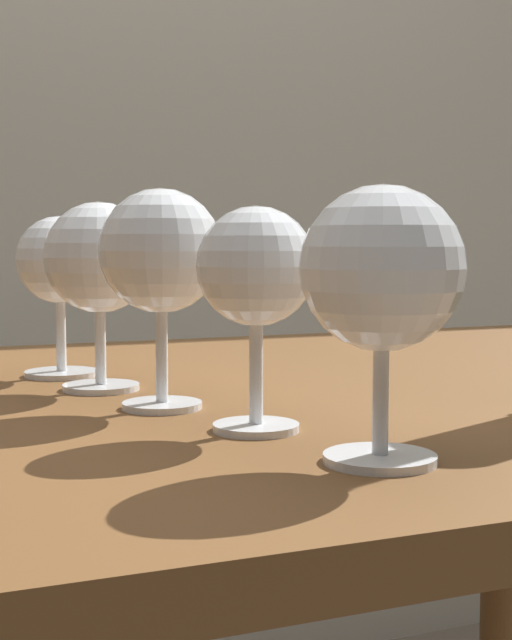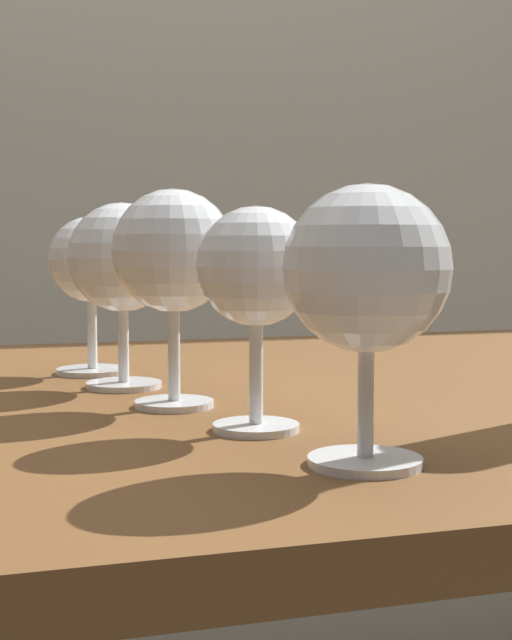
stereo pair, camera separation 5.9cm
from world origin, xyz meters
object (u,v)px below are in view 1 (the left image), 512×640
wine_glass_rose (256,271)px  wine_glass_chardonnay (60,264)px  wine_glass_pinot (100,261)px  wine_glass_merlot (161,254)px  wine_glass_white (382,271)px

wine_glass_rose → wine_glass_chardonnay: size_ratio=1.00×
wine_glass_pinot → wine_glass_merlot: bearing=-77.8°
wine_glass_rose → wine_glass_merlot: 0.11m
wine_glass_white → wine_glass_merlot: 0.22m
wine_glass_rose → wine_glass_merlot: wine_glass_merlot is taller
wine_glass_chardonnay → wine_glass_white: bearing=-75.8°
wine_glass_rose → wine_glass_pinot: wine_glass_pinot is taller
wine_glass_white → wine_glass_rose: (-0.03, 0.11, -0.00)m
wine_glass_rose → wine_glass_white: bearing=-74.0°
wine_glass_rose → wine_glass_chardonnay: bearing=103.5°
wine_glass_white → wine_glass_pinot: bearing=105.5°
wine_glass_white → wine_glass_merlot: (-0.06, 0.21, 0.01)m
wine_glass_rose → wine_glass_merlot: size_ratio=0.90×
wine_glass_rose → wine_glass_merlot: bearing=108.2°
wine_glass_pinot → wine_glass_chardonnay: (-0.02, 0.09, -0.00)m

